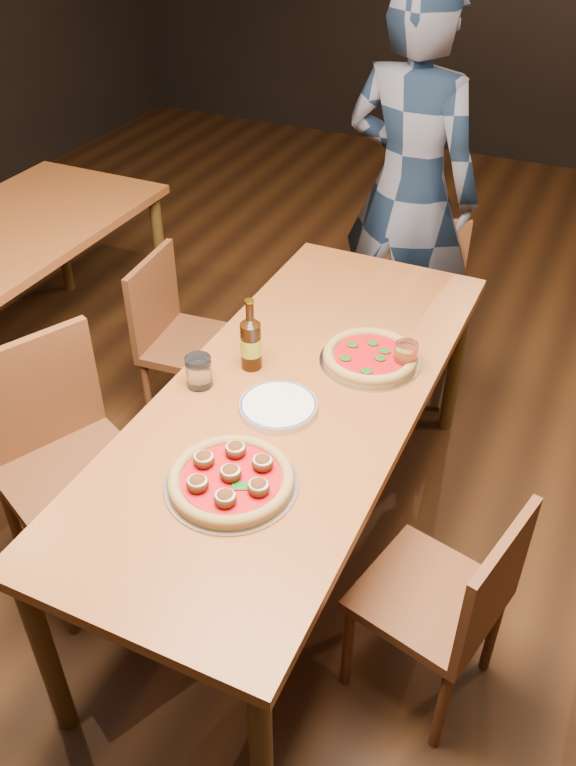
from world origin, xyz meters
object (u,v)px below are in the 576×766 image
at_px(water_glass, 199,371).
at_px(amber_glass, 406,356).
at_px(beer_bottle, 251,344).
at_px(diner, 409,191).
at_px(pizza_meatball, 231,479).
at_px(pizza_margherita, 370,357).
at_px(chair_main_sw, 195,344).
at_px(plate_stack, 278,407).
at_px(chair_main_nw, 75,475).
at_px(table_main, 294,409).
at_px(chair_main_e, 429,595).
at_px(chair_end, 419,313).

bearing_deg(water_glass, amber_glass, 32.78).
distance_m(beer_bottle, diner, 1.33).
bearing_deg(diner, amber_glass, 118.91).
height_order(pizza_meatball, pizza_margherita, pizza_meatball).
bearing_deg(chair_main_sw, water_glass, -151.54).
bearing_deg(pizza_margherita, plate_stack, -115.23).
distance_m(plate_stack, water_glass, 0.30).
bearing_deg(diner, plate_stack, 103.61).
distance_m(beer_bottle, water_glass, 0.20).
bearing_deg(plate_stack, chair_main_sw, 138.47).
distance_m(water_glass, amber_glass, 0.70).
height_order(pizza_margherita, water_glass, water_glass).
height_order(chair_main_sw, pizza_margherita, chair_main_sw).
bearing_deg(chair_main_nw, pizza_meatball, -70.01).
bearing_deg(table_main, chair_main_sw, 143.96).
distance_m(chair_main_e, amber_glass, 0.78).
bearing_deg(diner, chair_main_sw, 64.90).
bearing_deg(pizza_margherita, chair_main_nw, -139.44).
xyz_separation_m(pizza_meatball, plate_stack, (-0.03, 0.36, -0.01)).
relative_size(chair_main_nw, beer_bottle, 3.76).
bearing_deg(chair_end, plate_stack, -111.57).
height_order(chair_main_nw, chair_end, chair_main_nw).
bearing_deg(chair_main_e, pizza_margherita, -130.76).
relative_size(pizza_meatball, amber_glass, 3.86).
bearing_deg(water_glass, chair_main_sw, 123.78).
xyz_separation_m(chair_main_sw, plate_stack, (0.70, -0.62, 0.34)).
height_order(chair_main_e, chair_end, chair_end).
height_order(pizza_meatball, diner, diner).
distance_m(chair_main_sw, diner, 1.19).
bearing_deg(pizza_margherita, amber_glass, 8.43).
xyz_separation_m(chair_main_nw, chair_end, (0.72, 1.58, -0.06)).
bearing_deg(amber_glass, water_glass, -147.22).
bearing_deg(chair_main_nw, chair_main_e, -61.22).
xyz_separation_m(chair_main_nw, diner, (0.56, 1.80, 0.42)).
distance_m(chair_main_sw, chair_end, 1.04).
xyz_separation_m(pizza_meatball, diner, (-0.08, 1.85, 0.13)).
distance_m(amber_glass, diner, 1.17).
bearing_deg(pizza_meatball, chair_main_e, 13.55).
xyz_separation_m(table_main, chair_end, (0.10, 1.17, -0.25)).
height_order(plate_stack, amber_glass, amber_glass).
distance_m(table_main, chair_main_e, 0.72).
bearing_deg(table_main, plate_stack, -94.19).
distance_m(table_main, beer_bottle, 0.26).
relative_size(plate_stack, water_glass, 2.28).
relative_size(chair_main_e, chair_end, 0.97).
xyz_separation_m(chair_main_sw, diner, (0.65, 0.87, 0.48)).
bearing_deg(diner, chair_main_nw, 84.24).
xyz_separation_m(chair_end, water_glass, (-0.40, -1.26, 0.38)).
distance_m(table_main, amber_glass, 0.42).
relative_size(chair_end, pizza_margherita, 2.43).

